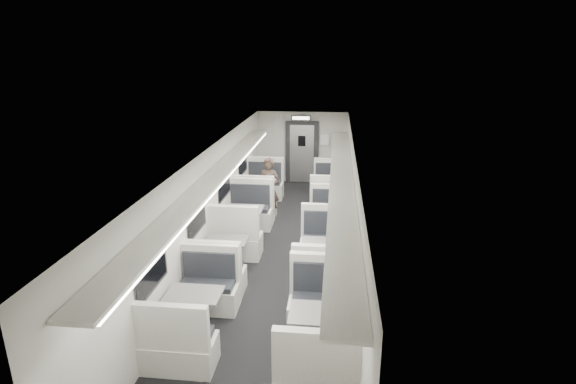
% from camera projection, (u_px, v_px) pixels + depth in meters
% --- Properties ---
extents(room, '(3.24, 12.24, 2.64)m').
position_uv_depth(room, '(280.00, 206.00, 9.43)').
color(room, black).
rests_on(room, ground).
extents(booth_left_a, '(1.13, 2.30, 1.23)m').
position_uv_depth(booth_left_a, '(260.00, 193.00, 12.88)').
color(booth_left_a, '#B8B8AD').
rests_on(booth_left_a, room).
extents(booth_left_b, '(1.14, 2.31, 1.24)m').
position_uv_depth(booth_left_b, '(243.00, 224.00, 10.60)').
color(booth_left_b, '#B8B8AD').
rests_on(booth_left_b, room).
extents(booth_left_c, '(1.02, 2.07, 1.11)m').
position_uv_depth(booth_left_c, '(227.00, 256.00, 9.07)').
color(booth_left_c, '#B8B8AD').
rests_on(booth_left_c, room).
extents(booth_left_d, '(1.04, 2.11, 1.13)m').
position_uv_depth(booth_left_d, '(195.00, 313.00, 7.07)').
color(booth_left_d, '#B8B8AD').
rests_on(booth_left_d, room).
extents(booth_right_a, '(1.06, 2.15, 1.15)m').
position_uv_depth(booth_right_a, '(330.00, 192.00, 13.12)').
color(booth_right_a, '#B8B8AD').
rests_on(booth_right_a, room).
extents(booth_right_b, '(0.96, 1.96, 1.05)m').
position_uv_depth(booth_right_b, '(328.00, 222.00, 10.89)').
color(booth_right_b, '#B8B8AD').
rests_on(booth_right_b, room).
extents(booth_right_c, '(1.13, 2.29, 1.22)m').
position_uv_depth(booth_right_c, '(326.00, 261.00, 8.73)').
color(booth_right_c, '#B8B8AD').
rests_on(booth_right_c, room).
extents(booth_right_d, '(1.12, 2.27, 1.21)m').
position_uv_depth(booth_right_d, '(321.00, 336.00, 6.46)').
color(booth_right_d, '#B8B8AD').
rests_on(booth_right_d, room).
extents(passenger, '(0.68, 0.53, 1.66)m').
position_uv_depth(passenger, '(269.00, 189.00, 11.88)').
color(passenger, black).
rests_on(passenger, room).
extents(window_a, '(0.02, 1.18, 0.84)m').
position_uv_depth(window_a, '(243.00, 160.00, 12.76)').
color(window_a, black).
rests_on(window_a, room).
extents(window_b, '(0.02, 1.18, 0.84)m').
position_uv_depth(window_b, '(224.00, 182.00, 10.67)').
color(window_b, black).
rests_on(window_b, room).
extents(window_c, '(0.02, 1.18, 0.84)m').
position_uv_depth(window_c, '(197.00, 213.00, 8.59)').
color(window_c, black).
rests_on(window_c, room).
extents(window_d, '(0.02, 1.18, 0.84)m').
position_uv_depth(window_d, '(151.00, 266.00, 6.50)').
color(window_d, black).
rests_on(window_d, room).
extents(luggage_rack_left, '(0.46, 10.40, 0.09)m').
position_uv_depth(luggage_rack_left, '(217.00, 176.00, 9.06)').
color(luggage_rack_left, '#B8B8AD').
rests_on(luggage_rack_left, room).
extents(luggage_rack_right, '(0.46, 10.40, 0.09)m').
position_uv_depth(luggage_rack_right, '(341.00, 179.00, 8.80)').
color(luggage_rack_right, '#B8B8AD').
rests_on(luggage_rack_right, room).
extents(vestibule_door, '(1.10, 0.13, 2.10)m').
position_uv_depth(vestibule_door, '(302.00, 153.00, 15.10)').
color(vestibule_door, black).
rests_on(vestibule_door, room).
extents(exit_sign, '(0.62, 0.12, 0.16)m').
position_uv_depth(exit_sign, '(301.00, 118.00, 14.26)').
color(exit_sign, black).
rests_on(exit_sign, room).
extents(wall_notice, '(0.32, 0.02, 0.40)m').
position_uv_depth(wall_notice, '(324.00, 140.00, 14.87)').
color(wall_notice, silver).
rests_on(wall_notice, room).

